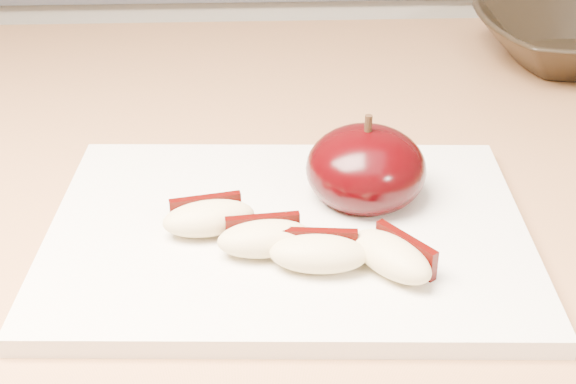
{
  "coord_description": "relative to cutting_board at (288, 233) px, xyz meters",
  "views": [
    {
      "loc": [
        0.07,
        -0.06,
        1.2
      ],
      "look_at": [
        0.09,
        0.37,
        0.94
      ],
      "focal_mm": 50.0,
      "sensor_mm": 36.0,
      "label": 1
    }
  ],
  "objects": [
    {
      "name": "apple_half",
      "position": [
        0.05,
        0.04,
        0.03
      ],
      "size": [
        0.1,
        0.1,
        0.07
      ],
      "rotation": [
        0.0,
        0.0,
        -0.25
      ],
      "color": "black",
      "rests_on": "cutting_board"
    },
    {
      "name": "cutting_board",
      "position": [
        0.0,
        0.0,
        0.0
      ],
      "size": [
        0.32,
        0.24,
        0.01
      ],
      "primitive_type": "cube",
      "rotation": [
        0.0,
        0.0,
        -0.05
      ],
      "color": "silver",
      "rests_on": "island_counter"
    },
    {
      "name": "bowl",
      "position": [
        0.3,
        0.31,
        0.02
      ],
      "size": [
        0.21,
        0.21,
        0.05
      ],
      "primitive_type": "imported",
      "rotation": [
        0.0,
        0.0,
        0.09
      ],
      "color": "black",
      "rests_on": "island_counter"
    },
    {
      "name": "apple_wedge_a",
      "position": [
        -0.05,
        -0.01,
        0.02
      ],
      "size": [
        0.06,
        0.04,
        0.02
      ],
      "rotation": [
        0.0,
        0.0,
        0.2
      ],
      "color": "beige",
      "rests_on": "cutting_board"
    },
    {
      "name": "apple_wedge_b",
      "position": [
        -0.02,
        -0.03,
        0.02
      ],
      "size": [
        0.06,
        0.04,
        0.02
      ],
      "rotation": [
        0.0,
        0.0,
        0.11
      ],
      "color": "beige",
      "rests_on": "cutting_board"
    },
    {
      "name": "apple_wedge_c",
      "position": [
        0.02,
        -0.05,
        0.02
      ],
      "size": [
        0.06,
        0.03,
        0.02
      ],
      "rotation": [
        0.0,
        0.0,
        -0.1
      ],
      "color": "beige",
      "rests_on": "cutting_board"
    },
    {
      "name": "apple_wedge_d",
      "position": [
        0.06,
        -0.05,
        0.02
      ],
      "size": [
        0.06,
        0.06,
        0.02
      ],
      "rotation": [
        0.0,
        0.0,
        -0.93
      ],
      "color": "beige",
      "rests_on": "cutting_board"
    },
    {
      "name": "back_cabinet",
      "position": [
        -0.09,
        0.83,
        -0.44
      ],
      "size": [
        2.4,
        0.62,
        0.94
      ],
      "color": "silver",
      "rests_on": "ground"
    }
  ]
}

